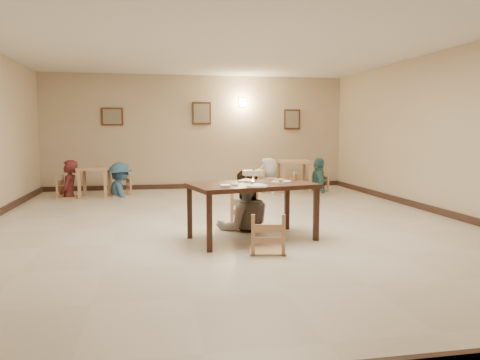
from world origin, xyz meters
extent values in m
plane|color=beige|center=(0.00, 0.00, 0.00)|extent=(10.00, 10.00, 0.00)
plane|color=silver|center=(0.00, 0.00, 3.00)|extent=(10.00, 10.00, 0.00)
plane|color=#C1AB8E|center=(0.00, 5.00, 1.50)|extent=(10.00, 0.00, 10.00)
plane|color=#C1AB8E|center=(0.00, -5.00, 1.50)|extent=(10.00, 0.00, 10.00)
plane|color=#C1AB8E|center=(4.00, 0.00, 1.50)|extent=(0.00, 10.00, 10.00)
cube|color=#311E17|center=(0.00, 4.97, 0.06)|extent=(8.00, 0.06, 0.12)
cube|color=#311E17|center=(3.97, 0.00, 0.06)|extent=(0.06, 10.00, 0.12)
cube|color=#3C2313|center=(-2.20, 4.96, 1.90)|extent=(0.55, 0.03, 0.45)
cube|color=gray|center=(-2.20, 4.94, 1.90)|extent=(0.45, 0.01, 0.37)
cube|color=#3C2313|center=(0.10, 4.96, 2.00)|extent=(0.50, 0.03, 0.60)
cube|color=gray|center=(0.10, 4.94, 2.00)|extent=(0.41, 0.01, 0.49)
cube|color=#3C2313|center=(2.60, 4.96, 1.85)|extent=(0.45, 0.03, 0.55)
cube|color=gray|center=(2.60, 4.94, 1.85)|extent=(0.37, 0.01, 0.45)
cube|color=#FFD88C|center=(1.20, 4.96, 2.30)|extent=(0.16, 0.05, 0.22)
cube|color=#3C1F15|center=(0.16, -1.14, 0.77)|extent=(1.88, 1.31, 0.06)
cube|color=#3C1F15|center=(-0.52, -1.73, 0.37)|extent=(0.07, 0.07, 0.74)
cube|color=#3C1F15|center=(1.03, -1.38, 0.37)|extent=(0.07, 0.07, 0.74)
cube|color=#3C1F15|center=(-0.71, -0.91, 0.37)|extent=(0.07, 0.07, 0.74)
cube|color=#3C1F15|center=(0.84, -0.56, 0.37)|extent=(0.07, 0.07, 0.74)
cube|color=tan|center=(0.16, -0.36, 0.48)|extent=(0.49, 0.49, 0.05)
cube|color=tan|center=(0.20, -1.85, 0.44)|extent=(0.45, 0.45, 0.05)
imported|color=gray|center=(0.19, -0.42, 0.93)|extent=(0.92, 0.72, 1.86)
torus|color=silver|center=(0.16, -1.19, 0.92)|extent=(0.23, 0.23, 0.01)
cylinder|color=silver|center=(0.16, -1.19, 0.82)|extent=(0.06, 0.06, 0.03)
cone|color=#FFA526|center=(0.16, -1.19, 0.86)|extent=(0.03, 0.03, 0.05)
cylinder|color=white|center=(0.16, -1.19, 0.96)|extent=(0.29, 0.29, 0.07)
cylinder|color=#C27B2C|center=(0.16, -1.19, 0.98)|extent=(0.25, 0.25, 0.02)
sphere|color=#2D7223|center=(0.17, -1.20, 1.00)|extent=(0.04, 0.04, 0.04)
cylinder|color=silver|center=(0.27, -1.13, 1.01)|extent=(0.14, 0.08, 0.09)
cylinder|color=silver|center=(0.25, -1.14, 0.86)|extent=(0.01, 0.01, 0.13)
cylinder|color=silver|center=(0.07, -1.14, 0.86)|extent=(0.01, 0.01, 0.13)
cylinder|color=silver|center=(0.16, -1.29, 0.86)|extent=(0.01, 0.01, 0.13)
cylinder|color=white|center=(0.13, -0.89, 0.81)|extent=(0.26, 0.26, 0.02)
ellipsoid|color=white|center=(0.13, -0.89, 0.82)|extent=(0.17, 0.14, 0.06)
cylinder|color=white|center=(0.14, -1.55, 0.81)|extent=(0.27, 0.27, 0.02)
ellipsoid|color=white|center=(0.14, -1.55, 0.82)|extent=(0.18, 0.15, 0.06)
cylinder|color=white|center=(0.59, -1.12, 0.81)|extent=(0.29, 0.29, 0.02)
sphere|color=#2D7223|center=(0.55, -1.20, 0.84)|extent=(0.05, 0.05, 0.05)
cylinder|color=white|center=(-0.12, -1.34, 0.81)|extent=(0.10, 0.10, 0.02)
cylinder|color=#9E1700|center=(-0.12, -1.34, 0.82)|extent=(0.07, 0.07, 0.01)
cube|color=white|center=(-0.28, -1.49, 0.82)|extent=(0.14, 0.17, 0.03)
cube|color=silver|center=(-0.23, -1.40, 0.81)|extent=(0.04, 0.18, 0.01)
cube|color=silver|center=(-0.20, -1.40, 0.81)|extent=(0.04, 0.18, 0.01)
cylinder|color=white|center=(0.86, -0.91, 0.87)|extent=(0.07, 0.07, 0.14)
cylinder|color=orange|center=(0.86, -0.91, 0.86)|extent=(0.06, 0.06, 0.11)
cube|color=tan|center=(-2.55, 3.77, 0.67)|extent=(0.74, 0.74, 0.06)
cube|color=tan|center=(-2.85, 3.50, 0.32)|extent=(0.07, 0.07, 0.64)
cube|color=tan|center=(-2.28, 3.46, 0.32)|extent=(0.07, 0.07, 0.64)
cube|color=tan|center=(-2.81, 4.08, 0.32)|extent=(0.07, 0.07, 0.64)
cube|color=tan|center=(-2.24, 4.04, 0.32)|extent=(0.07, 0.07, 0.64)
cube|color=tan|center=(2.32, 3.82, 0.76)|extent=(0.87, 0.87, 0.06)
cube|color=tan|center=(1.95, 3.52, 0.37)|extent=(0.07, 0.07, 0.73)
cube|color=tan|center=(2.61, 3.45, 0.37)|extent=(0.07, 0.07, 0.73)
cube|color=tan|center=(2.02, 4.19, 0.37)|extent=(0.07, 0.07, 0.73)
cube|color=tan|center=(2.68, 4.12, 0.37)|extent=(0.07, 0.07, 0.73)
cube|color=tan|center=(-3.12, 3.75, 0.44)|extent=(0.45, 0.45, 0.05)
cube|color=tan|center=(-1.97, 3.84, 0.44)|extent=(0.45, 0.45, 0.05)
cube|color=tan|center=(1.66, 3.80, 0.48)|extent=(0.49, 0.49, 0.05)
cube|color=tan|center=(2.97, 3.79, 0.41)|extent=(0.42, 0.42, 0.05)
imported|color=#571E1F|center=(-3.12, 3.75, 0.87)|extent=(0.47, 0.67, 1.74)
imported|color=#396189|center=(-1.97, 3.84, 0.80)|extent=(0.96, 1.18, 1.59)
imported|color=silver|center=(1.66, 3.80, 0.87)|extent=(0.61, 0.88, 1.74)
imported|color=teal|center=(2.97, 3.79, 0.86)|extent=(0.53, 1.05, 1.71)
camera|label=1|loc=(-1.23, -7.53, 1.54)|focal=35.00mm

